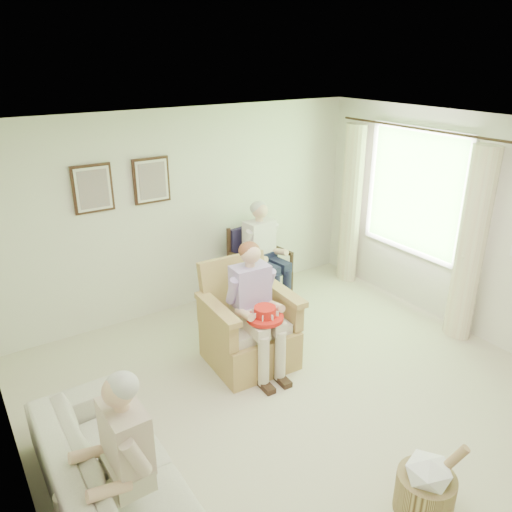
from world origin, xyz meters
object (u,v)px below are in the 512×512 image
at_px(wicker_armchair, 248,332).
at_px(red_hat, 265,315).
at_px(person_sofa, 124,454).
at_px(wood_armchair, 257,262).
at_px(hatbox, 426,485).
at_px(person_dark, 264,248).
at_px(sofa, 119,480).
at_px(person_wicker, 255,299).

distance_m(wicker_armchair, red_hat, 0.52).
bearing_deg(person_sofa, red_hat, 118.00).
relative_size(wicker_armchair, wood_armchair, 1.10).
height_order(person_sofa, hatbox, person_sofa).
bearing_deg(person_dark, wood_armchair, 82.73).
relative_size(person_sofa, red_hat, 3.42).
bearing_deg(red_hat, hatbox, -88.55).
relative_size(wood_armchair, red_hat, 2.72).
relative_size(wood_armchair, person_sofa, 0.79).
distance_m(wicker_armchair, wood_armchair, 1.51).
distance_m(sofa, person_sofa, 0.47).
height_order(sofa, red_hat, red_hat).
xyz_separation_m(person_wicker, person_sofa, (-1.85, -1.24, -0.08)).
bearing_deg(person_dark, wicker_armchair, -138.63).
xyz_separation_m(wicker_armchair, hatbox, (0.04, -2.39, -0.11)).
relative_size(person_wicker, person_dark, 1.00).
bearing_deg(wood_armchair, red_hat, -127.87).
height_order(wood_armchair, person_dark, person_dark).
relative_size(sofa, person_sofa, 1.72).
bearing_deg(person_dark, sofa, -148.65).
xyz_separation_m(sofa, person_dark, (2.75, 2.20, 0.50)).
xyz_separation_m(wicker_armchair, red_hat, (-0.01, -0.35, 0.38)).
bearing_deg(person_sofa, person_dark, 129.75).
relative_size(wicker_armchair, red_hat, 3.00).
relative_size(wood_armchair, person_wicker, 0.74).
relative_size(wicker_armchair, person_wicker, 0.81).
bearing_deg(wood_armchair, hatbox, -110.78).
xyz_separation_m(person_dark, red_hat, (-0.91, -1.37, -0.09)).
bearing_deg(person_dark, hatbox, -111.43).
xyz_separation_m(person_sofa, red_hat, (1.84, 1.04, -0.00)).
xyz_separation_m(person_wicker, hatbox, (0.04, -2.24, -0.58)).
bearing_deg(person_wicker, person_dark, 55.30).
relative_size(sofa, person_wicker, 1.60).
bearing_deg(person_wicker, person_sofa, -143.36).
relative_size(person_dark, hatbox, 2.20).
relative_size(wicker_armchair, hatbox, 1.79).
relative_size(wicker_armchair, person_sofa, 0.88).
bearing_deg(person_wicker, wicker_armchair, 92.83).
relative_size(wicker_armchair, person_dark, 0.81).
distance_m(sofa, person_dark, 3.56).
xyz_separation_m(wicker_armchair, person_sofa, (-1.85, -1.39, 0.39)).
height_order(wicker_armchair, person_dark, person_dark).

